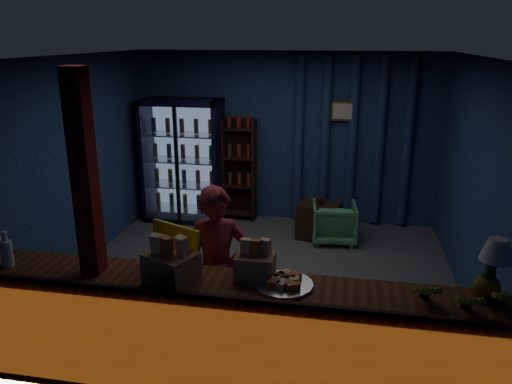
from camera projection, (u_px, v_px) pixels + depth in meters
ground at (260, 280)px, 6.00m from camera, size 4.60×4.60×0.00m
room_walls at (261, 152)px, 5.52m from camera, size 4.60×4.60×4.60m
counter at (219, 335)px, 4.06m from camera, size 4.40×0.57×0.99m
support_post at (90, 232)px, 4.01m from camera, size 0.16×0.16×2.60m
beverage_cooler at (185, 161)px, 7.79m from camera, size 1.20×0.62×1.90m
bottle_shelf at (240, 170)px, 7.81m from camera, size 0.50×0.28×1.60m
curtain_folds at (352, 141)px, 7.43m from camera, size 1.74×0.14×2.50m
framed_picture at (343, 111)px, 7.28m from camera, size 0.36×0.04×0.28m
shopkeeper at (218, 271)px, 4.49m from camera, size 0.66×0.53×1.57m
green_chair at (334, 222)px, 7.05m from camera, size 0.66×0.68×0.56m
side_table at (319, 221)px, 7.16m from camera, size 0.64×0.52×0.63m
yellow_sign at (174, 248)px, 4.07m from camera, size 0.49×0.29×0.39m
snack_box_left at (171, 265)px, 3.90m from camera, size 0.46×0.43×0.39m
snack_box_centre at (255, 264)px, 3.98m from camera, size 0.31×0.26×0.33m
pastry_tray at (283, 283)px, 3.86m from camera, size 0.47×0.47×0.08m
banana_bunches at (465, 296)px, 3.56m from camera, size 0.77×0.30×0.17m
table_lamp at (497, 252)px, 3.58m from camera, size 0.24×0.24×0.48m
pineapple at (487, 283)px, 3.62m from camera, size 0.19×0.19×0.34m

